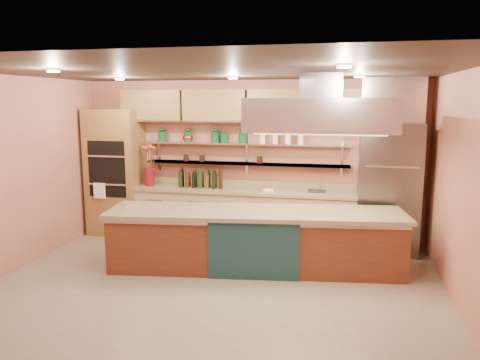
% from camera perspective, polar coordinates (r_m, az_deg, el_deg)
% --- Properties ---
extents(floor, '(6.00, 5.00, 0.02)m').
position_cam_1_polar(floor, '(6.33, -3.42, -13.17)').
color(floor, gray).
rests_on(floor, ground).
extents(ceiling, '(6.00, 5.00, 0.02)m').
position_cam_1_polar(ceiling, '(5.84, -3.70, 13.14)').
color(ceiling, black).
rests_on(ceiling, wall_back).
extents(wall_back, '(6.00, 0.04, 2.80)m').
position_cam_1_polar(wall_back, '(8.33, 1.22, 2.45)').
color(wall_back, '#BD7059').
rests_on(wall_back, floor).
extents(wall_front, '(6.00, 0.04, 2.80)m').
position_cam_1_polar(wall_front, '(3.65, -14.56, -7.23)').
color(wall_front, '#BD7059').
rests_on(wall_front, floor).
extents(wall_left, '(0.04, 5.00, 2.80)m').
position_cam_1_polar(wall_left, '(7.34, -26.68, 0.45)').
color(wall_left, '#BD7059').
rests_on(wall_left, floor).
extents(wall_right, '(0.04, 5.00, 2.80)m').
position_cam_1_polar(wall_right, '(5.86, 25.91, -1.57)').
color(wall_right, '#BD7059').
rests_on(wall_right, floor).
extents(oven_stack, '(0.95, 0.64, 2.30)m').
position_cam_1_polar(oven_stack, '(8.88, -14.91, 0.95)').
color(oven_stack, olive).
rests_on(oven_stack, floor).
extents(refrigerator, '(0.95, 0.72, 2.10)m').
position_cam_1_polar(refrigerator, '(7.90, 17.63, -0.97)').
color(refrigerator, slate).
rests_on(refrigerator, floor).
extents(back_counter, '(3.84, 0.64, 0.93)m').
position_cam_1_polar(back_counter, '(8.22, 0.44, -4.27)').
color(back_counter, tan).
rests_on(back_counter, floor).
extents(wall_shelf_lower, '(3.60, 0.26, 0.03)m').
position_cam_1_polar(wall_shelf_lower, '(8.22, 0.69, 2.00)').
color(wall_shelf_lower, silver).
rests_on(wall_shelf_lower, wall_back).
extents(wall_shelf_upper, '(3.60, 0.26, 0.03)m').
position_cam_1_polar(wall_shelf_upper, '(8.18, 0.70, 4.44)').
color(wall_shelf_upper, silver).
rests_on(wall_shelf_upper, wall_back).
extents(upper_cabinets, '(4.60, 0.36, 0.55)m').
position_cam_1_polar(upper_cabinets, '(8.09, 0.98, 8.99)').
color(upper_cabinets, olive).
rests_on(upper_cabinets, wall_back).
extents(range_hood, '(2.00, 1.00, 0.45)m').
position_cam_1_polar(range_hood, '(6.49, 9.86, 7.81)').
color(range_hood, silver).
rests_on(range_hood, ceiling).
extents(ceiling_downlights, '(4.00, 2.80, 0.02)m').
position_cam_1_polar(ceiling_downlights, '(6.04, -3.15, 12.75)').
color(ceiling_downlights, '#FFE5A5').
rests_on(ceiling_downlights, ceiling).
extents(island, '(4.27, 1.46, 0.87)m').
position_cam_1_polar(island, '(6.89, 1.87, -7.28)').
color(island, brown).
rests_on(island, floor).
extents(flower_vase, '(0.19, 0.19, 0.33)m').
position_cam_1_polar(flower_vase, '(8.57, -11.00, 0.42)').
color(flower_vase, maroon).
rests_on(flower_vase, back_counter).
extents(oil_bottle_cluster, '(0.89, 0.42, 0.27)m').
position_cam_1_polar(oil_bottle_cluster, '(8.24, -4.77, 0.00)').
color(oil_bottle_cluster, black).
rests_on(oil_bottle_cluster, back_counter).
extents(kitchen_scale, '(0.20, 0.17, 0.09)m').
position_cam_1_polar(kitchen_scale, '(7.98, 3.54, -0.95)').
color(kitchen_scale, white).
rests_on(kitchen_scale, back_counter).
extents(bar_faucet, '(0.03, 0.03, 0.22)m').
position_cam_1_polar(bar_faucet, '(7.99, 9.72, -0.60)').
color(bar_faucet, silver).
rests_on(bar_faucet, back_counter).
extents(copper_kettle, '(0.22, 0.22, 0.14)m').
position_cam_1_polar(copper_kettle, '(8.46, -6.41, 5.14)').
color(copper_kettle, '#CC482F').
rests_on(copper_kettle, wall_shelf_upper).
extents(green_canister, '(0.19, 0.19, 0.17)m').
position_cam_1_polar(green_canister, '(8.26, -1.91, 5.19)').
color(green_canister, '#0E411E').
rests_on(green_canister, wall_shelf_upper).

